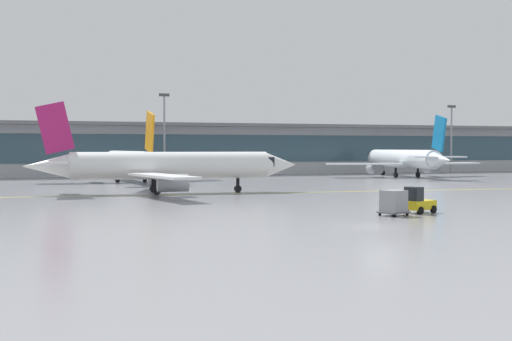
{
  "coord_description": "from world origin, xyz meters",
  "views": [
    {
      "loc": [
        -21.64,
        -38.85,
        5.22
      ],
      "look_at": [
        -1.39,
        20.91,
        3.0
      ],
      "focal_mm": 47.13,
      "sensor_mm": 36.0,
      "label": 1
    }
  ],
  "objects_px": {
    "apron_light_mast_2": "(451,136)",
    "cargo_dolly_lead": "(394,202)",
    "gate_airplane_2": "(403,159)",
    "apron_light_mast_1": "(164,131)",
    "baggage_tug": "(418,202)",
    "gate_airplane_1": "(129,162)",
    "taxiing_regional_jet": "(167,166)"
  },
  "relations": [
    {
      "from": "taxiing_regional_jet",
      "to": "baggage_tug",
      "type": "relative_size",
      "value": 10.45
    },
    {
      "from": "taxiing_regional_jet",
      "to": "baggage_tug",
      "type": "xyz_separation_m",
      "value": [
        14.26,
        -28.61,
        -2.15
      ]
    },
    {
      "from": "baggage_tug",
      "to": "apron_light_mast_1",
      "type": "xyz_separation_m",
      "value": [
        -6.63,
        69.78,
        7.04
      ]
    },
    {
      "from": "gate_airplane_1",
      "to": "baggage_tug",
      "type": "xyz_separation_m",
      "value": [
        14.8,
        -55.34,
        -2.12
      ]
    },
    {
      "from": "cargo_dolly_lead",
      "to": "apron_light_mast_1",
      "type": "relative_size",
      "value": 0.18
    },
    {
      "from": "apron_light_mast_2",
      "to": "gate_airplane_2",
      "type": "bearing_deg",
      "value": -145.91
    },
    {
      "from": "cargo_dolly_lead",
      "to": "apron_light_mast_1",
      "type": "xyz_separation_m",
      "value": [
        -3.8,
        70.89,
        6.88
      ]
    },
    {
      "from": "apron_light_mast_2",
      "to": "gate_airplane_1",
      "type": "bearing_deg",
      "value": -168.14
    },
    {
      "from": "gate_airplane_1",
      "to": "taxiing_regional_jet",
      "type": "xyz_separation_m",
      "value": [
        0.54,
        -26.74,
        0.03
      ]
    },
    {
      "from": "gate_airplane_2",
      "to": "apron_light_mast_1",
      "type": "height_order",
      "value": "apron_light_mast_1"
    },
    {
      "from": "cargo_dolly_lead",
      "to": "gate_airplane_1",
      "type": "bearing_deg",
      "value": 80.49
    },
    {
      "from": "gate_airplane_1",
      "to": "apron_light_mast_2",
      "type": "bearing_deg",
      "value": -83.49
    },
    {
      "from": "taxiing_regional_jet",
      "to": "baggage_tug",
      "type": "distance_m",
      "value": 32.03
    },
    {
      "from": "gate_airplane_2",
      "to": "cargo_dolly_lead",
      "type": "distance_m",
      "value": 67.94
    },
    {
      "from": "gate_airplane_1",
      "to": "baggage_tug",
      "type": "relative_size",
      "value": 10.35
    },
    {
      "from": "gate_airplane_1",
      "to": "cargo_dolly_lead",
      "type": "relative_size",
      "value": 11.95
    },
    {
      "from": "taxiing_regional_jet",
      "to": "cargo_dolly_lead",
      "type": "relative_size",
      "value": 12.06
    },
    {
      "from": "gate_airplane_2",
      "to": "apron_light_mast_1",
      "type": "bearing_deg",
      "value": 76.15
    },
    {
      "from": "gate_airplane_2",
      "to": "apron_light_mast_2",
      "type": "height_order",
      "value": "apron_light_mast_2"
    },
    {
      "from": "baggage_tug",
      "to": "apron_light_mast_2",
      "type": "bearing_deg",
      "value": 31.93
    },
    {
      "from": "baggage_tug",
      "to": "apron_light_mast_2",
      "type": "distance_m",
      "value": 86.49
    },
    {
      "from": "gate_airplane_2",
      "to": "apron_light_mast_1",
      "type": "distance_m",
      "value": 41.86
    },
    {
      "from": "taxiing_regional_jet",
      "to": "cargo_dolly_lead",
      "type": "height_order",
      "value": "taxiing_regional_jet"
    },
    {
      "from": "taxiing_regional_jet",
      "to": "apron_light_mast_2",
      "type": "distance_m",
      "value": 77.35
    },
    {
      "from": "gate_airplane_2",
      "to": "cargo_dolly_lead",
      "type": "relative_size",
      "value": 12.24
    },
    {
      "from": "apron_light_mast_1",
      "to": "apron_light_mast_2",
      "type": "relative_size",
      "value": 1.07
    },
    {
      "from": "gate_airplane_1",
      "to": "taxiing_regional_jet",
      "type": "relative_size",
      "value": 0.99
    },
    {
      "from": "gate_airplane_1",
      "to": "taxiing_regional_jet",
      "type": "height_order",
      "value": "taxiing_regional_jet"
    },
    {
      "from": "taxiing_regional_jet",
      "to": "apron_light_mast_2",
      "type": "relative_size",
      "value": 2.26
    },
    {
      "from": "baggage_tug",
      "to": "apron_light_mast_2",
      "type": "height_order",
      "value": "apron_light_mast_2"
    },
    {
      "from": "gate_airplane_1",
      "to": "apron_light_mast_1",
      "type": "xyz_separation_m",
      "value": [
        8.17,
        14.43,
        4.92
      ]
    },
    {
      "from": "apron_light_mast_2",
      "to": "cargo_dolly_lead",
      "type": "bearing_deg",
      "value": -127.62
    }
  ]
}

